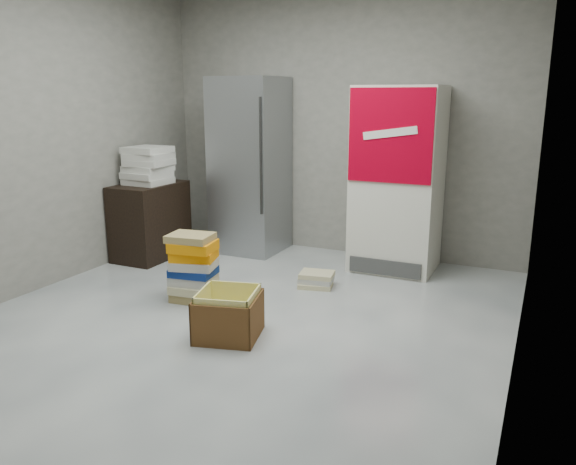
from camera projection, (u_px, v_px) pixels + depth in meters
The scene contains 10 objects.
ground at pixel (221, 332), 4.16m from camera, with size 5.00×5.00×0.00m, color silver.
room_shell at pixel (213, 82), 3.73m from camera, with size 4.04×5.04×2.82m.
steel_fridge at pixel (250, 166), 6.17m from camera, with size 0.70×0.72×1.90m.
coke_cooler at pixel (398, 180), 5.50m from camera, with size 0.80×0.73×1.80m.
wood_shelf at pixel (150, 221), 6.00m from camera, with size 0.50×0.80×0.80m, color black.
supply_box_stack at pixel (148, 165), 5.86m from camera, with size 0.44×0.45×0.39m.
phonebook_stack_main at pixel (194, 267), 4.74m from camera, with size 0.43×0.38×0.59m.
phonebook_stack_side at pixel (316, 279), 5.14m from camera, with size 0.35×0.30×0.14m.
cardboard_box at pixel (228, 318), 4.06m from camera, with size 0.53×0.53×0.35m.
bucket_lid at pixel (237, 299), 4.73m from camera, with size 0.30×0.30×0.08m, color yellow.
Camera 1 is at (2.09, -3.29, 1.71)m, focal length 35.00 mm.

